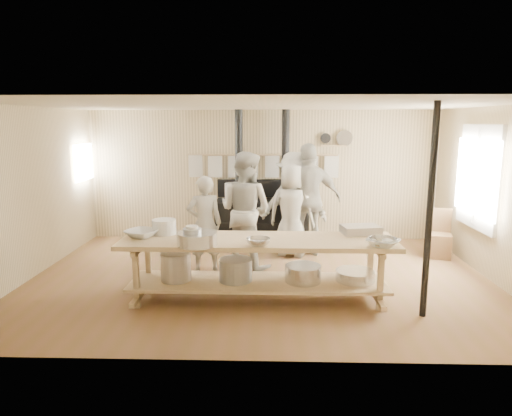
# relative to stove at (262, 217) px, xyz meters

# --- Properties ---
(ground) EXTENTS (7.00, 7.00, 0.00)m
(ground) POSITION_rel_stove_xyz_m (0.01, -2.12, -0.52)
(ground) COLOR brown
(ground) RESTS_ON ground
(room_shell) EXTENTS (7.00, 7.00, 7.00)m
(room_shell) POSITION_rel_stove_xyz_m (0.01, -2.12, 1.10)
(room_shell) COLOR tan
(room_shell) RESTS_ON ground
(window_right) EXTENTS (0.09, 1.50, 1.65)m
(window_right) POSITION_rel_stove_xyz_m (3.48, -1.52, 0.98)
(window_right) COLOR beige
(window_right) RESTS_ON ground
(left_opening) EXTENTS (0.00, 0.90, 0.90)m
(left_opening) POSITION_rel_stove_xyz_m (-3.44, -0.12, 1.08)
(left_opening) COLOR white
(left_opening) RESTS_ON ground
(stove) EXTENTS (1.90, 0.75, 2.60)m
(stove) POSITION_rel_stove_xyz_m (0.00, 0.00, 0.00)
(stove) COLOR black
(stove) RESTS_ON ground
(towel_rail) EXTENTS (3.00, 0.04, 0.47)m
(towel_rail) POSITION_rel_stove_xyz_m (0.01, 0.28, 1.03)
(towel_rail) COLOR tan
(towel_rail) RESTS_ON ground
(back_wall_shelf) EXTENTS (0.63, 0.14, 0.32)m
(back_wall_shelf) POSITION_rel_stove_xyz_m (1.47, 0.32, 1.48)
(back_wall_shelf) COLOR tan
(back_wall_shelf) RESTS_ON ground
(prep_table) EXTENTS (3.60, 0.90, 0.85)m
(prep_table) POSITION_rel_stove_xyz_m (-0.00, -3.02, -0.00)
(prep_table) COLOR tan
(prep_table) RESTS_ON ground
(support_post) EXTENTS (0.08, 0.08, 2.60)m
(support_post) POSITION_rel_stove_xyz_m (2.06, -3.47, 0.78)
(support_post) COLOR black
(support_post) RESTS_ON ground
(cook_far_left) EXTENTS (0.64, 0.51, 1.54)m
(cook_far_left) POSITION_rel_stove_xyz_m (-0.87, -1.79, 0.25)
(cook_far_left) COLOR #A4A192
(cook_far_left) RESTS_ON ground
(cook_left) EXTENTS (1.16, 1.09, 1.90)m
(cook_left) POSITION_rel_stove_xyz_m (-0.24, -1.58, 0.43)
(cook_left) COLOR #A4A192
(cook_left) RESTS_ON ground
(cook_center) EXTENTS (0.93, 0.74, 1.66)m
(cook_center) POSITION_rel_stove_xyz_m (0.54, -0.92, 0.31)
(cook_center) COLOR #A4A192
(cook_center) RESTS_ON ground
(cook_right) EXTENTS (1.25, 0.73, 2.00)m
(cook_right) POSITION_rel_stove_xyz_m (0.85, -0.82, 0.48)
(cook_right) COLOR #A4A192
(cook_right) RESTS_ON ground
(cook_by_window) EXTENTS (1.27, 0.85, 1.83)m
(cook_by_window) POSITION_rel_stove_xyz_m (0.61, -0.56, 0.40)
(cook_by_window) COLOR #A4A192
(cook_by_window) RESTS_ON ground
(chair) EXTENTS (0.49, 0.49, 0.85)m
(chair) POSITION_rel_stove_xyz_m (3.16, -0.90, -0.27)
(chair) COLOR brown
(chair) RESTS_ON ground
(bowl_white_a) EXTENTS (0.54, 0.54, 0.10)m
(bowl_white_a) POSITION_rel_stove_xyz_m (-1.54, -2.98, 0.38)
(bowl_white_a) COLOR white
(bowl_white_a) RESTS_ON prep_table
(bowl_steel_a) EXTENTS (0.42, 0.42, 0.09)m
(bowl_steel_a) POSITION_rel_stove_xyz_m (0.02, -3.35, 0.38)
(bowl_steel_a) COLOR silver
(bowl_steel_a) RESTS_ON prep_table
(bowl_white_b) EXTENTS (0.54, 0.54, 0.09)m
(bowl_white_b) POSITION_rel_stove_xyz_m (1.56, -3.35, 0.38)
(bowl_white_b) COLOR white
(bowl_white_b) RESTS_ON prep_table
(bowl_steel_b) EXTENTS (0.35, 0.35, 0.11)m
(bowl_steel_b) POSITION_rel_stove_xyz_m (1.56, -3.35, 0.38)
(bowl_steel_b) COLOR silver
(bowl_steel_b) RESTS_ON prep_table
(roasting_pan) EXTENTS (0.56, 0.42, 0.11)m
(roasting_pan) POSITION_rel_stove_xyz_m (1.41, -2.69, 0.39)
(roasting_pan) COLOR #B2B2B7
(roasting_pan) RESTS_ON prep_table
(mixing_bowl_large) EXTENTS (0.63, 0.63, 0.16)m
(mixing_bowl_large) POSITION_rel_stove_xyz_m (-0.74, -3.35, 0.41)
(mixing_bowl_large) COLOR silver
(mixing_bowl_large) RESTS_ON prep_table
(bucket_galv) EXTENTS (0.28, 0.28, 0.21)m
(bucket_galv) POSITION_rel_stove_xyz_m (-0.80, -3.35, 0.43)
(bucket_galv) COLOR gray
(bucket_galv) RESTS_ON prep_table
(deep_bowl_enamel) EXTENTS (0.40, 0.40, 0.20)m
(deep_bowl_enamel) POSITION_rel_stove_xyz_m (-1.28, -2.79, 0.43)
(deep_bowl_enamel) COLOR white
(deep_bowl_enamel) RESTS_ON prep_table
(pitcher) EXTENTS (0.18, 0.18, 0.24)m
(pitcher) POSITION_rel_stove_xyz_m (-0.80, -3.35, 0.45)
(pitcher) COLOR white
(pitcher) RESTS_ON prep_table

